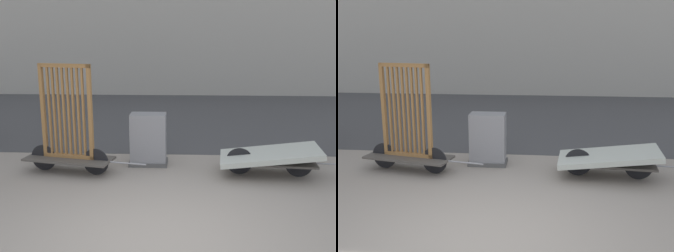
{
  "view_description": "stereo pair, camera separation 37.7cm",
  "coord_description": "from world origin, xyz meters",
  "views": [
    {
      "loc": [
        0.32,
        -4.54,
        2.6
      ],
      "look_at": [
        0.0,
        2.59,
        0.94
      ],
      "focal_mm": 42.0,
      "sensor_mm": 36.0,
      "label": 1
    },
    {
      "loc": [
        0.69,
        -4.52,
        2.6
      ],
      "look_at": [
        0.0,
        2.59,
        0.94
      ],
      "focal_mm": 42.0,
      "sensor_mm": 36.0,
      "label": 2
    }
  ],
  "objects": [
    {
      "name": "utility_cabinet",
      "position": [
        -0.42,
        3.15,
        0.49
      ],
      "size": [
        0.77,
        0.48,
        1.06
      ],
      "color": "#4C4C4C",
      "rests_on": "ground_plane"
    },
    {
      "name": "bike_cart_with_bedframe",
      "position": [
        -1.9,
        2.59,
        0.69
      ],
      "size": [
        2.41,
        0.94,
        2.09
      ],
      "rotation": [
        0.0,
        0.0,
        -0.2
      ],
      "color": "#4C4742",
      "rests_on": "ground_plane"
    },
    {
      "name": "road_strip",
      "position": [
        0.0,
        8.25,
        0.0
      ],
      "size": [
        56.0,
        8.83,
        0.01
      ],
      "color": "#424244",
      "rests_on": "ground_plane"
    },
    {
      "name": "bike_cart_with_mattress",
      "position": [
        1.91,
        2.59,
        0.37
      ],
      "size": [
        2.5,
        1.16,
        0.58
      ],
      "rotation": [
        0.0,
        0.0,
        -0.1
      ],
      "color": "#4C4742",
      "rests_on": "ground_plane"
    },
    {
      "name": "ground_plane",
      "position": [
        0.0,
        0.0,
        0.0
      ],
      "size": [
        60.0,
        60.0,
        0.0
      ],
      "primitive_type": "plane",
      "color": "gray"
    }
  ]
}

